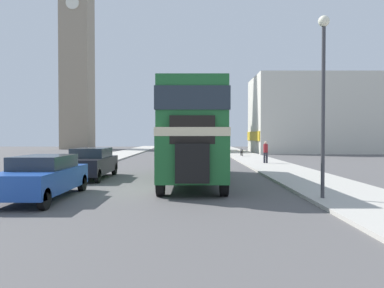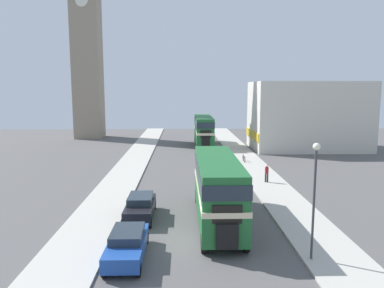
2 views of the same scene
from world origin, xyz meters
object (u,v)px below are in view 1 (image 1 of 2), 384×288
object	(u,v)px
car_parked_mid	(91,163)
church_tower	(77,17)
bus_distant	(199,132)
street_lamp	(323,79)
bicycle_on_pavement	(241,152)
car_parked_near	(43,176)
double_decker_bus	(192,128)
pedestrian_walking	(265,151)

from	to	relation	value
car_parked_mid	church_tower	xyz separation A→B (m)	(-13.48, 41.91, 20.47)
bus_distant	church_tower	size ratio (longest dim) A/B	0.27
street_lamp	bicycle_on_pavement	bearing A→B (deg)	88.34
car_parked_mid	street_lamp	world-z (taller)	street_lamp
car_parked_near	street_lamp	world-z (taller)	street_lamp
double_decker_bus	car_parked_near	bearing A→B (deg)	-135.08
car_parked_near	pedestrian_walking	bearing A→B (deg)	55.04
car_parked_mid	church_tower	size ratio (longest dim) A/B	0.11
double_decker_bus	street_lamp	distance (m)	7.11
bus_distant	pedestrian_walking	xyz separation A→B (m)	(4.47, -22.89, -1.59)
double_decker_bus	car_parked_near	world-z (taller)	double_decker_bus
church_tower	car_parked_mid	bearing A→B (deg)	-72.17
bicycle_on_pavement	bus_distant	bearing A→B (deg)	106.86
car_parked_near	pedestrian_walking	distance (m)	18.26
car_parked_mid	street_lamp	size ratio (longest dim) A/B	0.77
bus_distant	car_parked_near	distance (m)	38.37
double_decker_bus	church_tower	distance (m)	50.38
car_parked_mid	double_decker_bus	bearing A→B (deg)	-11.38
bus_distant	street_lamp	distance (m)	38.53
street_lamp	church_tower	size ratio (longest dim) A/B	0.14
double_decker_bus	pedestrian_walking	size ratio (longest dim) A/B	6.67
double_decker_bus	church_tower	bearing A→B (deg)	113.34
pedestrian_walking	street_lamp	world-z (taller)	street_lamp
car_parked_mid	bus_distant	bearing A→B (deg)	79.34
car_parked_mid	church_tower	world-z (taller)	church_tower
car_parked_mid	pedestrian_walking	xyz separation A→B (m)	(10.46, 8.93, 0.24)
bus_distant	pedestrian_walking	bearing A→B (deg)	-78.94
bicycle_on_pavement	street_lamp	world-z (taller)	street_lamp
double_decker_bus	street_lamp	xyz separation A→B (m)	(4.22, -5.54, 1.46)
pedestrian_walking	church_tower	xyz separation A→B (m)	(-23.95, 32.99, 20.23)
pedestrian_walking	street_lamp	distance (m)	15.80
bicycle_on_pavement	double_decker_bus	bearing A→B (deg)	-104.13
car_parked_near	church_tower	world-z (taller)	church_tower
pedestrian_walking	car_parked_mid	bearing A→B (deg)	-139.54
church_tower	double_decker_bus	bearing A→B (deg)	-66.66
pedestrian_walking	double_decker_bus	bearing A→B (deg)	-118.61
bicycle_on_pavement	church_tower	bearing A→B (deg)	135.22
car_parked_mid	pedestrian_walking	world-z (taller)	pedestrian_walking
double_decker_bus	church_tower	world-z (taller)	church_tower
double_decker_bus	bicycle_on_pavement	world-z (taller)	double_decker_bus
car_parked_near	church_tower	distance (m)	53.87
double_decker_bus	car_parked_mid	distance (m)	5.42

